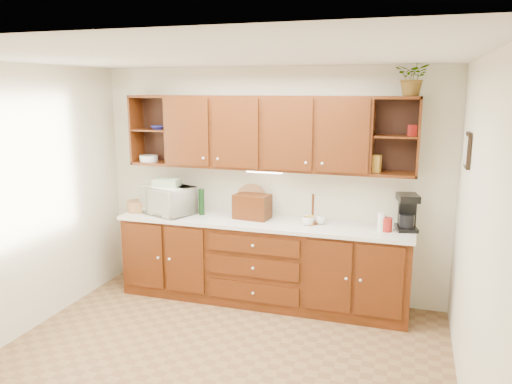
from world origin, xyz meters
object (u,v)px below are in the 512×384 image
Objects in this scene: microwave at (168,200)px; bread_box at (252,207)px; coffee_maker at (407,212)px; potted_plant at (414,77)px.

bread_box is at bearing 26.14° from microwave.
microwave is at bearing -169.22° from bread_box.
bread_box is at bearing 168.76° from coffee_maker.
potted_plant is (1.63, 0.04, 1.40)m from bread_box.
potted_plant reaches higher than coffee_maker.
microwave is 1.50× the size of bread_box.
coffee_maker reaches higher than bread_box.
coffee_maker is at bearing 17.09° from potted_plant.
potted_plant is (2.64, 0.12, 1.37)m from microwave.
microwave is at bearing -177.41° from potted_plant.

